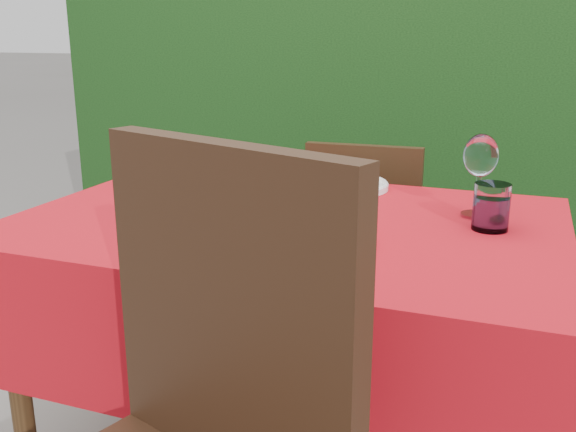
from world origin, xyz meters
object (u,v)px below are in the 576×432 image
(fork, at_px, (154,215))
(pasta_plate, at_px, (347,180))
(pizza_plate, at_px, (284,228))
(water_glass, at_px, (491,209))
(steel_ramekin, at_px, (189,176))
(chair_far, at_px, (366,243))
(wine_glass, at_px, (481,159))

(fork, bearing_deg, pasta_plate, 38.71)
(pizza_plate, distance_m, pasta_plate, 0.51)
(pizza_plate, distance_m, fork, 0.37)
(pizza_plate, distance_m, water_glass, 0.46)
(pizza_plate, relative_size, steel_ramekin, 4.85)
(chair_far, xyz_separation_m, pasta_plate, (0.02, -0.35, 0.30))
(chair_far, height_order, pizza_plate, chair_far)
(steel_ramekin, bearing_deg, pizza_plate, -42.89)
(chair_far, bearing_deg, water_glass, 121.90)
(water_glass, relative_size, steel_ramekin, 1.14)
(chair_far, distance_m, wine_glass, 0.76)
(steel_ramekin, bearing_deg, fork, -74.55)
(fork, bearing_deg, steel_ramekin, 93.12)
(chair_far, distance_m, water_glass, 0.81)
(chair_far, relative_size, water_glass, 7.93)
(pasta_plate, distance_m, fork, 0.56)
(chair_far, relative_size, fork, 3.91)
(wine_glass, bearing_deg, pasta_plate, 155.34)
(water_glass, bearing_deg, pasta_plate, 146.37)
(fork, bearing_deg, chair_far, 54.60)
(chair_far, relative_size, steel_ramekin, 9.02)
(wine_glass, bearing_deg, chair_far, 126.73)
(steel_ramekin, bearing_deg, wine_glass, -5.69)
(pizza_plate, bearing_deg, chair_far, 91.76)
(water_glass, height_order, fork, water_glass)
(pasta_plate, relative_size, fork, 1.10)
(chair_far, height_order, pasta_plate, chair_far)
(pasta_plate, bearing_deg, pizza_plate, -89.22)
(wine_glass, bearing_deg, fork, -159.39)
(water_glass, bearing_deg, chair_far, 124.42)
(fork, distance_m, steel_ramekin, 0.37)
(chair_far, distance_m, fork, 0.90)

